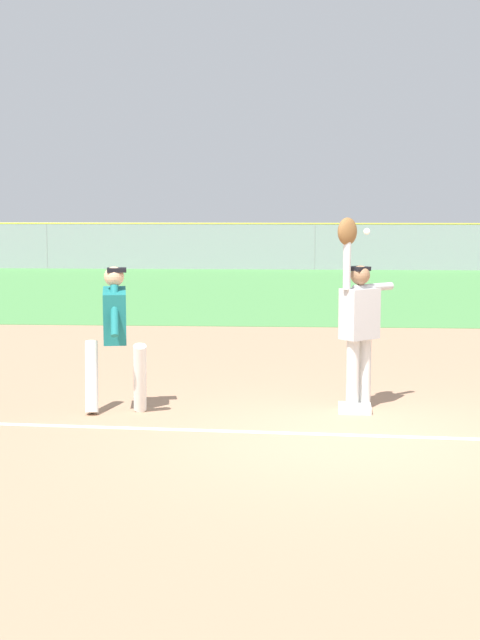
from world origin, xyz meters
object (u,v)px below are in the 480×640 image
at_px(first_base, 355,408).
at_px(runner, 115,329).
at_px(parked_car_white, 234,247).
at_px(fielder, 358,316).
at_px(parked_car_green, 360,247).
at_px(baseball, 367,231).
at_px(parked_car_black, 97,246).

relative_size(first_base, runner, 0.22).
height_order(runner, parked_car_white, runner).
xyz_separation_m(first_base, runner, (-2.79, -0.27, 0.96)).
bearing_deg(fielder, parked_car_green, -45.23).
bearing_deg(first_base, runner, -174.51).
bearing_deg(parked_car_white, first_base, -81.78).
bearing_deg(parked_car_green, runner, -97.13).
distance_m(baseball, parked_car_green, 29.59).
xyz_separation_m(first_base, fielder, (0.03, 0.11, 1.08)).
distance_m(fielder, parked_car_white, 28.99).
bearing_deg(runner, parked_car_black, 91.81).
height_order(parked_car_black, parked_car_white, same).
distance_m(runner, parked_car_black, 30.40).
bearing_deg(parked_car_white, baseball, -81.62).
height_order(fielder, parked_car_green, fielder).
bearing_deg(first_base, fielder, 73.00).
distance_m(first_base, parked_car_white, 29.10).
bearing_deg(first_base, parked_car_white, 96.92).
relative_size(runner, parked_car_black, 0.39).
xyz_separation_m(fielder, parked_car_white, (-3.54, 28.77, -0.45)).
bearing_deg(parked_car_green, baseball, -91.63).
bearing_deg(runner, fielder, -3.46).
relative_size(baseball, parked_car_green, 0.02).
bearing_deg(parked_car_white, fielder, -81.68).
height_order(parked_car_white, parked_car_green, same).
relative_size(fielder, runner, 1.33).
xyz_separation_m(first_base, parked_car_white, (-3.50, 28.89, 0.63)).
xyz_separation_m(baseball, parked_car_green, (1.82, 29.50, -1.45)).
relative_size(runner, baseball, 23.24).
distance_m(parked_car_white, parked_car_green, 5.44).
bearing_deg(baseball, parked_car_white, 97.07).
bearing_deg(parked_car_green, parked_car_white, -173.13).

